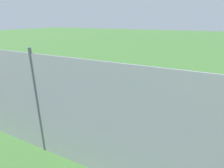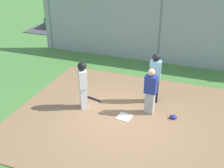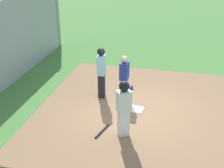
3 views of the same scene
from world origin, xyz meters
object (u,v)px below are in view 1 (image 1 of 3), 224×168
at_px(umpire, 90,84).
at_px(baseball_bat, 133,104).
at_px(catcher, 97,82).
at_px(home_plate, 113,94).
at_px(catcher_mask, 86,92).
at_px(runner, 138,83).

relative_size(umpire, baseball_bat, 2.27).
bearing_deg(umpire, catcher, -3.73).
height_order(home_plate, catcher_mask, catcher_mask).
relative_size(catcher, baseball_bat, 1.99).
bearing_deg(catcher_mask, catcher, -5.82).
xyz_separation_m(home_plate, runner, (1.51, -0.12, 0.96)).
distance_m(home_plate, runner, 1.80).
xyz_separation_m(umpire, baseball_bat, (2.16, 0.62, -0.94)).
distance_m(catcher, umpire, 0.82).
distance_m(umpire, runner, 2.49).
distance_m(home_plate, catcher_mask, 1.59).
height_order(home_plate, catcher, catcher).
distance_m(home_plate, catcher, 1.21).
xyz_separation_m(catcher, catcher_mask, (-0.83, 0.08, -0.77)).
xyz_separation_m(home_plate, umpire, (-0.65, -1.37, 0.96)).
bearing_deg(catcher_mask, umpire, -45.46).
bearing_deg(home_plate, runner, -4.65).
bearing_deg(baseball_bat, home_plate, -12.76).
bearing_deg(home_plate, umpire, -115.22).
height_order(catcher, catcher_mask, catcher).
xyz_separation_m(home_plate, baseball_bat, (1.51, -0.76, 0.02)).
xyz_separation_m(catcher, runner, (2.20, 0.45, 0.15)).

